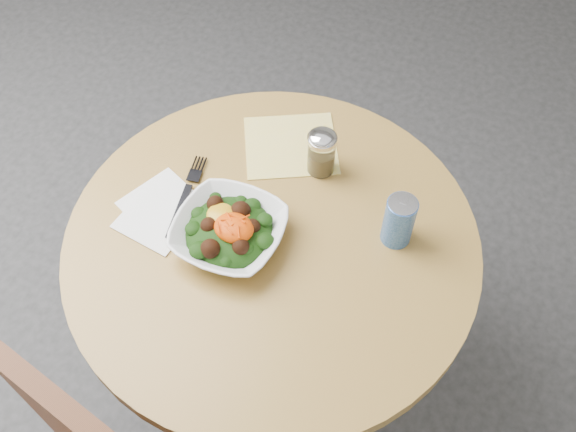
{
  "coord_description": "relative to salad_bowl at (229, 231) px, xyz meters",
  "views": [
    {
      "loc": [
        0.35,
        -0.69,
        1.9
      ],
      "look_at": [
        0.03,
        0.03,
        0.81
      ],
      "focal_mm": 40.0,
      "sensor_mm": 36.0,
      "label": 1
    }
  ],
  "objects": [
    {
      "name": "paper_napkins",
      "position": [
        -0.18,
        0.0,
        -0.03
      ],
      "size": [
        0.2,
        0.22,
        0.0
      ],
      "color": "white",
      "rests_on": "table"
    },
    {
      "name": "beverage_can",
      "position": [
        0.32,
        0.15,
        0.03
      ],
      "size": [
        0.07,
        0.07,
        0.13
      ],
      "color": "navy",
      "rests_on": "table"
    },
    {
      "name": "spice_shaker",
      "position": [
        0.1,
        0.26,
        0.03
      ],
      "size": [
        0.07,
        0.07,
        0.12
      ],
      "color": "silver",
      "rests_on": "table"
    },
    {
      "name": "fork",
      "position": [
        -0.15,
        0.07,
        -0.03
      ],
      "size": [
        0.07,
        0.24,
        0.0
      ],
      "color": "black",
      "rests_on": "table"
    },
    {
      "name": "table",
      "position": [
        0.08,
        0.04,
        -0.23
      ],
      "size": [
        0.9,
        0.9,
        0.75
      ],
      "color": "black",
      "rests_on": "ground"
    },
    {
      "name": "cloth_napkin",
      "position": [
        0.01,
        0.3,
        -0.03
      ],
      "size": [
        0.29,
        0.28,
        0.0
      ],
      "primitive_type": "cube",
      "rotation": [
        0.0,
        0.0,
        0.51
      ],
      "color": "yellow",
      "rests_on": "table"
    },
    {
      "name": "ground",
      "position": [
        0.08,
        0.04,
        -0.78
      ],
      "size": [
        6.0,
        6.0,
        0.0
      ],
      "primitive_type": "plane",
      "color": "#29292C",
      "rests_on": "ground"
    },
    {
      "name": "salad_bowl",
      "position": [
        0.0,
        0.0,
        0.0
      ],
      "size": [
        0.24,
        0.24,
        0.09
      ],
      "color": "white",
      "rests_on": "table"
    }
  ]
}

